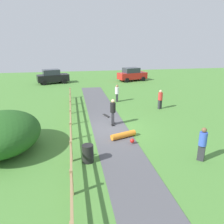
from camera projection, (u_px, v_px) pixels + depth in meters
ground_plane at (110, 129)px, 15.19m from camera, size 60.00×60.00×0.00m
asphalt_path at (110, 129)px, 15.19m from camera, size 2.40×28.00×0.02m
wooden_fence at (71, 122)px, 14.55m from camera, size 0.12×18.12×1.10m
bush_large at (2, 133)px, 11.85m from camera, size 3.98×4.78×2.12m
trash_bin at (88, 153)px, 10.96m from camera, size 0.56×0.56×0.90m
skater_riding at (113, 111)px, 15.62m from camera, size 0.45×0.82×1.83m
skater_fallen at (124, 135)px, 13.65m from camera, size 1.68×1.47×0.36m
skateboard_loose at (106, 115)px, 17.62m from camera, size 0.46×0.82×0.08m
bystander_red at (160, 99)px, 19.36m from camera, size 0.52×0.52×1.67m
bystander_blue at (203, 143)px, 10.93m from camera, size 0.54×0.54×1.76m
bystander_white at (117, 92)px, 21.61m from camera, size 0.42×0.42×1.67m
parked_car_black at (53, 76)px, 30.76m from camera, size 4.48×2.74×1.92m
parked_car_red at (132, 74)px, 32.68m from camera, size 4.50×2.79×1.92m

